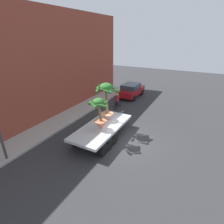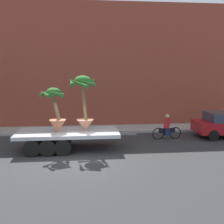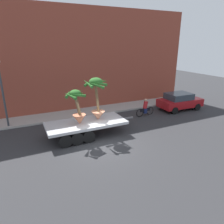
{
  "view_description": "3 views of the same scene",
  "coord_description": "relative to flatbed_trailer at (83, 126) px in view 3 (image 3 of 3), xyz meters",
  "views": [
    {
      "loc": [
        -9.96,
        -4.2,
        6.84
      ],
      "look_at": [
        1.08,
        1.63,
        1.44
      ],
      "focal_mm": 28.61,
      "sensor_mm": 36.0,
      "label": 1
    },
    {
      "loc": [
        0.4,
        -12.26,
        4.04
      ],
      "look_at": [
        1.94,
        2.63,
        1.8
      ],
      "focal_mm": 43.01,
      "sensor_mm": 36.0,
      "label": 2
    },
    {
      "loc": [
        -4.3,
        -10.58,
        5.97
      ],
      "look_at": [
        1.59,
        1.94,
        1.27
      ],
      "focal_mm": 32.72,
      "sensor_mm": 36.0,
      "label": 3
    }
  ],
  "objects": [
    {
      "name": "parked_car",
      "position": [
        9.98,
        1.75,
        0.07
      ],
      "size": [
        4.12,
        2.07,
        1.58
      ],
      "color": "maroon",
      "rests_on": "ground"
    },
    {
      "name": "ground_plane",
      "position": [
        0.73,
        -1.6,
        -0.75
      ],
      "size": [
        60.0,
        60.0,
        0.0
      ],
      "primitive_type": "plane",
      "color": "#2D2D30"
    },
    {
      "name": "street_lamp",
      "position": [
        -4.56,
        3.7,
        2.48
      ],
      "size": [
        0.36,
        0.36,
        4.83
      ],
      "color": "#383D42",
      "rests_on": "sidewalk"
    },
    {
      "name": "building_facade",
      "position": [
        0.73,
        6.2,
        3.73
      ],
      "size": [
        24.0,
        1.2,
        8.96
      ],
      "primitive_type": "cube",
      "color": "brown",
      "rests_on": "ground"
    },
    {
      "name": "cyclist",
      "position": [
        6.09,
        1.65,
        -0.09
      ],
      "size": [
        1.84,
        0.37,
        1.54
      ],
      "color": "black",
      "rests_on": "ground"
    },
    {
      "name": "flatbed_trailer",
      "position": [
        0.0,
        0.0,
        0.0
      ],
      "size": [
        6.26,
        2.38,
        0.98
      ],
      "color": "#B7BABF",
      "rests_on": "ground"
    },
    {
      "name": "sidewalk",
      "position": [
        0.73,
        4.5,
        -0.68
      ],
      "size": [
        24.0,
        2.2,
        0.15
      ],
      "primitive_type": "cube",
      "color": "#A39E99",
      "rests_on": "ground"
    },
    {
      "name": "potted_palm_rear",
      "position": [
        1.09,
        0.08,
        1.84
      ],
      "size": [
        1.64,
        1.71,
        2.89
      ],
      "color": "tan",
      "rests_on": "flatbed_trailer"
    },
    {
      "name": "potted_palm_middle",
      "position": [
        -0.34,
        -0.2,
        1.36
      ],
      "size": [
        1.35,
        1.39,
        2.29
      ],
      "color": "#B26647",
      "rests_on": "flatbed_trailer"
    }
  ]
}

